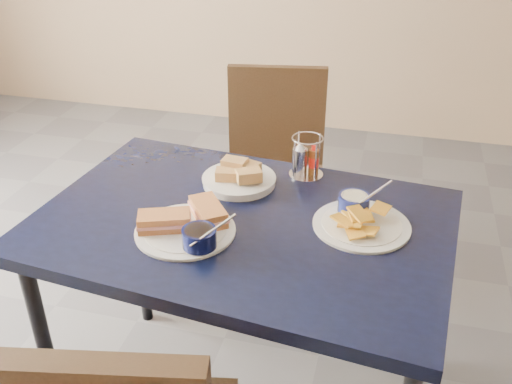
% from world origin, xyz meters
% --- Properties ---
extents(dining_table, '(1.23, 0.88, 0.75)m').
position_xyz_m(dining_table, '(-0.22, 0.04, 0.68)').
color(dining_table, black).
rests_on(dining_table, ground).
extents(chair_far, '(0.48, 0.47, 0.89)m').
position_xyz_m(chair_far, '(-0.30, 0.91, 0.51)').
color(chair_far, '#311E10').
rests_on(chair_far, ground).
extents(sandwich_plate, '(0.30, 0.28, 0.12)m').
position_xyz_m(sandwich_plate, '(-0.34, -0.06, 0.77)').
color(sandwich_plate, white).
rests_on(sandwich_plate, dining_table).
extents(plantain_plate, '(0.27, 0.27, 0.12)m').
position_xyz_m(plantain_plate, '(0.10, 0.10, 0.77)').
color(plantain_plate, white).
rests_on(plantain_plate, dining_table).
extents(bread_basket, '(0.23, 0.23, 0.07)m').
position_xyz_m(bread_basket, '(-0.28, 0.24, 0.77)').
color(bread_basket, white).
rests_on(bread_basket, dining_table).
extents(condiment_caddy, '(0.11, 0.11, 0.14)m').
position_xyz_m(condiment_caddy, '(-0.09, 0.35, 0.81)').
color(condiment_caddy, silver).
rests_on(condiment_caddy, dining_table).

